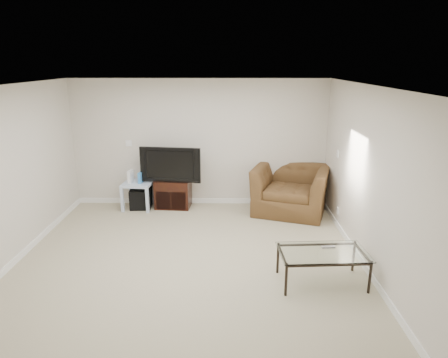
{
  "coord_description": "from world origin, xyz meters",
  "views": [
    {
      "loc": [
        0.58,
        -5.24,
        2.8
      ],
      "look_at": [
        0.5,
        1.2,
        0.9
      ],
      "focal_mm": 32.0,
      "sensor_mm": 36.0,
      "label": 1
    }
  ],
  "objects_px": {
    "tv_stand": "(173,193)",
    "television": "(172,163)",
    "recliner": "(291,182)",
    "subwoofer": "(141,199)",
    "side_table": "(139,195)",
    "coffee_table": "(322,267)"
  },
  "relations": [
    {
      "from": "recliner",
      "to": "coffee_table",
      "type": "xyz_separation_m",
      "value": [
        0.03,
        -2.61,
        -0.37
      ]
    },
    {
      "from": "recliner",
      "to": "tv_stand",
      "type": "bearing_deg",
      "value": -167.53
    },
    {
      "from": "recliner",
      "to": "subwoofer",
      "type": "bearing_deg",
      "value": -165.13
    },
    {
      "from": "television",
      "to": "side_table",
      "type": "distance_m",
      "value": 0.93
    },
    {
      "from": "television",
      "to": "subwoofer",
      "type": "bearing_deg",
      "value": -170.36
    },
    {
      "from": "coffee_table",
      "to": "subwoofer",
      "type": "bearing_deg",
      "value": 136.85
    },
    {
      "from": "tv_stand",
      "to": "subwoofer",
      "type": "distance_m",
      "value": 0.65
    },
    {
      "from": "side_table",
      "to": "recliner",
      "type": "relative_size",
      "value": 0.41
    },
    {
      "from": "tv_stand",
      "to": "television",
      "type": "bearing_deg",
      "value": -90.0
    },
    {
      "from": "subwoofer",
      "to": "tv_stand",
      "type": "bearing_deg",
      "value": 5.34
    },
    {
      "from": "side_table",
      "to": "coffee_table",
      "type": "distance_m",
      "value": 4.08
    },
    {
      "from": "subwoofer",
      "to": "coffee_table",
      "type": "relative_size",
      "value": 0.35
    },
    {
      "from": "television",
      "to": "side_table",
      "type": "relative_size",
      "value": 1.99
    },
    {
      "from": "subwoofer",
      "to": "recliner",
      "type": "height_order",
      "value": "recliner"
    },
    {
      "from": "tv_stand",
      "to": "television",
      "type": "distance_m",
      "value": 0.62
    },
    {
      "from": "recliner",
      "to": "side_table",
      "type": "bearing_deg",
      "value": -164.72
    },
    {
      "from": "subwoofer",
      "to": "recliner",
      "type": "relative_size",
      "value": 0.29
    },
    {
      "from": "tv_stand",
      "to": "subwoofer",
      "type": "bearing_deg",
      "value": -170.19
    },
    {
      "from": "subwoofer",
      "to": "coffee_table",
      "type": "distance_m",
      "value": 4.06
    },
    {
      "from": "television",
      "to": "recliner",
      "type": "relative_size",
      "value": 0.8
    },
    {
      "from": "side_table",
      "to": "subwoofer",
      "type": "xyz_separation_m",
      "value": [
        0.04,
        0.02,
        -0.08
      ]
    },
    {
      "from": "tv_stand",
      "to": "recliner",
      "type": "distance_m",
      "value": 2.33
    }
  ]
}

